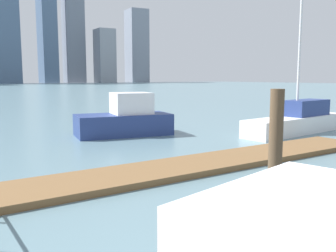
% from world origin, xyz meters
% --- Properties ---
extents(floating_dock, '(14.76, 2.00, 0.18)m').
position_xyz_m(floating_dock, '(3.88, 7.91, 0.09)').
color(floating_dock, brown).
rests_on(floating_dock, ground_plane).
extents(dock_piling_2, '(0.28, 0.28, 2.55)m').
position_xyz_m(dock_piling_2, '(2.66, 4.00, 1.28)').
color(dock_piling_2, brown).
rests_on(dock_piling_2, ground_plane).
extents(moored_boat_0, '(7.13, 2.19, 9.45)m').
position_xyz_m(moored_boat_0, '(12.47, 10.87, 0.65)').
color(moored_boat_0, white).
rests_on(moored_boat_0, ground_plane).
extents(moored_boat_2, '(4.77, 2.81, 2.04)m').
position_xyz_m(moored_boat_2, '(4.89, 15.02, 0.76)').
color(moored_boat_2, navy).
rests_on(moored_boat_2, ground_plane).
extents(skyline_tower_3, '(13.26, 12.04, 57.12)m').
position_xyz_m(skyline_tower_3, '(27.33, 171.78, 28.56)').
color(skyline_tower_3, slate).
rests_on(skyline_tower_3, ground_plane).
extents(skyline_tower_4, '(7.55, 8.82, 52.36)m').
position_xyz_m(skyline_tower_4, '(47.80, 175.90, 26.18)').
color(skyline_tower_4, slate).
rests_on(skyline_tower_4, ground_plane).
extents(skyline_tower_5, '(9.75, 11.00, 62.54)m').
position_xyz_m(skyline_tower_5, '(61.19, 178.76, 31.27)').
color(skyline_tower_5, slate).
rests_on(skyline_tower_5, ground_plane).
extents(skyline_tower_6, '(8.79, 10.30, 25.64)m').
position_xyz_m(skyline_tower_6, '(73.38, 169.73, 12.82)').
color(skyline_tower_6, '#8C939E').
rests_on(skyline_tower_6, ground_plane).
extents(skyline_tower_7, '(10.75, 11.63, 37.43)m').
position_xyz_m(skyline_tower_7, '(93.88, 174.60, 18.71)').
color(skyline_tower_7, gray).
rests_on(skyline_tower_7, ground_plane).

